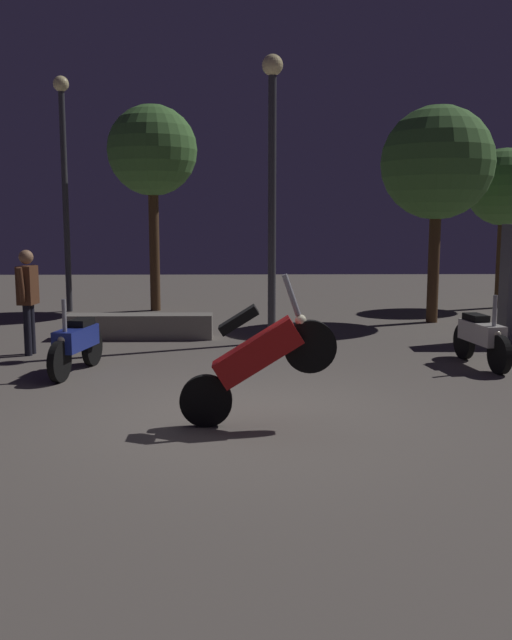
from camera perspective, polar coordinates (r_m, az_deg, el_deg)
name	(u,v)px	position (r m, az deg, el deg)	size (l,w,h in m)	color
ground_plane	(241,416)	(7.86, -1.27, -7.88)	(40.00, 40.00, 0.00)	#605951
motorcycle_red_foreground	(257,358)	(7.31, 0.11, -3.11)	(1.66, 0.30, 1.63)	black
motorcycle_blue_parked_left	(76,343)	(10.22, -14.53, -1.85)	(0.48, 1.65, 1.11)	black
motorcycle_white_parked_right	(481,337)	(10.91, 18.02, -1.36)	(0.44, 1.66, 1.11)	black
person_rider_beside	(28,293)	(11.76, -18.25, 2.16)	(0.27, 0.67, 1.70)	black
streetlamp_near	(272,163)	(12.23, 1.34, 12.77)	(0.36, 0.36, 4.94)	#38383D
streetlamp_far	(64,166)	(17.09, -15.49, 12.10)	(0.36, 0.36, 5.43)	#38383D
tree_left_bg	(152,152)	(16.89, -8.51, 13.48)	(2.10, 2.10, 4.83)	#4C331E
tree_center_bg	(437,164)	(15.22, 14.67, 12.30)	(2.34, 2.34, 4.52)	#4C331E
tree_right_bg	(505,188)	(18.19, 19.76, 10.14)	(1.87, 1.87, 3.90)	#4C331E
planter_wall_low	(140,326)	(12.99, -9.51, -0.52)	(2.68, 0.50, 0.45)	gray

